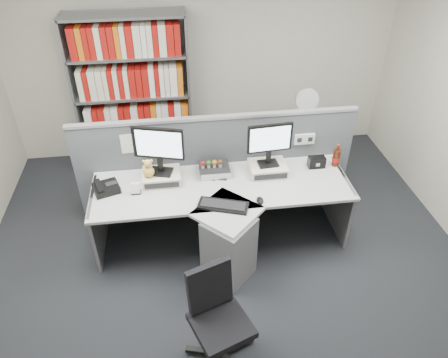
{
  "coord_description": "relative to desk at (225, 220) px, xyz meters",
  "views": [
    {
      "loc": [
        -0.44,
        -2.58,
        3.3
      ],
      "look_at": [
        0.0,
        0.65,
        0.92
      ],
      "focal_mm": 34.17,
      "sensor_mm": 36.0,
      "label": 1
    }
  ],
  "objects": [
    {
      "name": "ground",
      "position": [
        0.0,
        -0.6,
        -0.46
      ],
      "size": [
        5.5,
        5.5,
        0.0
      ],
      "primitive_type": "plane",
      "color": "#23262A",
      "rests_on": "ground"
    },
    {
      "name": "room_shell",
      "position": [
        0.0,
        -0.6,
        1.33
      ],
      "size": [
        5.04,
        5.54,
        2.72
      ],
      "color": "beige",
      "rests_on": "ground"
    },
    {
      "name": "partition",
      "position": [
        0.0,
        0.65,
        0.19
      ],
      "size": [
        3.0,
        0.08,
        1.27
      ],
      "color": "#555960",
      "rests_on": "ground"
    },
    {
      "name": "desk",
      "position": [
        0.0,
        0.0,
        0.0
      ],
      "size": [
        2.6,
        1.2,
        0.72
      ],
      "color": "silver",
      "rests_on": "ground"
    },
    {
      "name": "monitor_riser_left",
      "position": [
        -0.6,
        0.38,
        0.31
      ],
      "size": [
        0.38,
        0.31,
        0.1
      ],
      "color": "beige",
      "rests_on": "desk"
    },
    {
      "name": "monitor_riser_right",
      "position": [
        0.5,
        0.38,
        0.31
      ],
      "size": [
        0.38,
        0.31,
        0.1
      ],
      "color": "beige",
      "rests_on": "desk"
    },
    {
      "name": "monitor_left",
      "position": [
        -0.59,
        0.38,
        0.67
      ],
      "size": [
        0.49,
        0.22,
        0.51
      ],
      "color": "black",
      "rests_on": "monitor_riser_left"
    },
    {
      "name": "monitor_right",
      "position": [
        0.5,
        0.38,
        0.64
      ],
      "size": [
        0.46,
        0.16,
        0.47
      ],
      "color": "black",
      "rests_on": "monitor_riser_right"
    },
    {
      "name": "desktop_pc",
      "position": [
        -0.05,
        0.45,
        0.3
      ],
      "size": [
        0.31,
        0.28,
        0.08
      ],
      "color": "black",
      "rests_on": "desk"
    },
    {
      "name": "figurines",
      "position": [
        -0.08,
        0.43,
        0.4
      ],
      "size": [
        0.23,
        0.05,
        0.09
      ],
      "color": "beige",
      "rests_on": "desktop_pc"
    },
    {
      "name": "keyboard",
      "position": [
        -0.03,
        -0.11,
        0.28
      ],
      "size": [
        0.51,
        0.32,
        0.03
      ],
      "color": "black",
      "rests_on": "desk"
    },
    {
      "name": "mouse",
      "position": [
        0.33,
        -0.09,
        0.28
      ],
      "size": [
        0.07,
        0.11,
        0.04
      ],
      "primitive_type": "ellipsoid",
      "color": "black",
      "rests_on": "desk"
    },
    {
      "name": "desk_phone",
      "position": [
        -1.15,
        0.29,
        0.3
      ],
      "size": [
        0.3,
        0.28,
        0.1
      ],
      "color": "black",
      "rests_on": "desk"
    },
    {
      "name": "desk_calendar",
      "position": [
        -0.85,
        0.21,
        0.32
      ],
      "size": [
        0.1,
        0.08,
        0.12
      ],
      "color": "black",
      "rests_on": "desk"
    },
    {
      "name": "plush_toy",
      "position": [
        -0.71,
        0.33,
        0.45
      ],
      "size": [
        0.11,
        0.11,
        0.2
      ],
      "color": "gold",
      "rests_on": "monitor_riser_left"
    },
    {
      "name": "speaker",
      "position": [
        1.04,
        0.42,
        0.32
      ],
      "size": [
        0.18,
        0.1,
        0.12
      ],
      "primitive_type": "cube",
      "color": "black",
      "rests_on": "desk"
    },
    {
      "name": "cola_bottle",
      "position": [
        1.25,
        0.42,
        0.36
      ],
      "size": [
        0.08,
        0.08,
        0.26
      ],
      "color": "#3F190A",
      "rests_on": "desk"
    },
    {
      "name": "shelving_unit",
      "position": [
        -0.9,
        1.85,
        0.52
      ],
      "size": [
        1.41,
        0.4,
        2.0
      ],
      "color": "slate",
      "rests_on": "ground"
    },
    {
      "name": "filing_cabinet",
      "position": [
        1.2,
        1.4,
        -0.11
      ],
      "size": [
        0.45,
        0.61,
        0.7
      ],
      "color": "slate",
      "rests_on": "ground"
    },
    {
      "name": "desk_fan",
      "position": [
        1.2,
        1.4,
        0.54
      ],
      "size": [
        0.28,
        0.17,
        0.47
      ],
      "color": "white",
      "rests_on": "filing_cabinet"
    },
    {
      "name": "office_chair",
      "position": [
        -0.21,
        -1.12,
        0.02
      ],
      "size": [
        0.59,
        0.57,
        0.89
      ],
      "color": "silver",
      "rests_on": "ground"
    }
  ]
}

